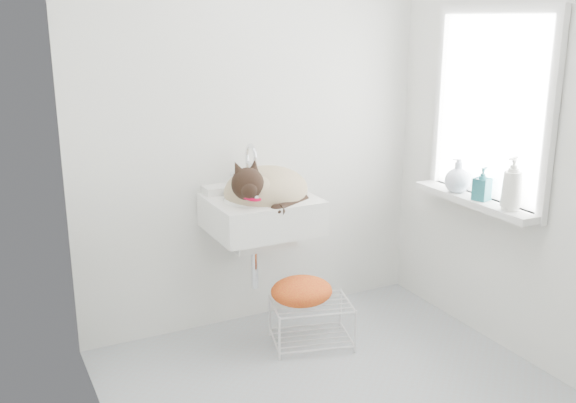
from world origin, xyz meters
name	(u,v)px	position (x,y,z in m)	size (l,w,h in m)	color
floor	(337,391)	(0.00, 0.00, 0.00)	(2.20, 2.00, 0.02)	#9CA4A9
back_wall	(254,120)	(0.00, 1.00, 1.25)	(2.20, 0.02, 2.50)	white
right_wall	(520,131)	(1.10, 0.00, 1.25)	(0.02, 2.00, 2.50)	white
left_wall	(97,174)	(-1.10, 0.00, 1.25)	(0.02, 2.00, 2.50)	white
window_glass	(492,108)	(1.09, 0.20, 1.35)	(0.01, 0.80, 1.00)	white
window_frame	(490,108)	(1.07, 0.20, 1.35)	(0.04, 0.90, 1.10)	white
windowsill	(474,201)	(1.01, 0.20, 0.83)	(0.16, 0.88, 0.04)	white
sink	(261,197)	(-0.08, 0.74, 0.85)	(0.59, 0.52, 0.24)	white
faucet	(248,167)	(-0.08, 0.92, 0.99)	(0.22, 0.15, 0.22)	silver
cat	(264,191)	(-0.07, 0.72, 0.89)	(0.57, 0.51, 0.33)	tan
wire_rack	(311,320)	(0.12, 0.50, 0.15)	(0.43, 0.30, 0.26)	silver
towel	(302,298)	(0.07, 0.51, 0.29)	(0.36, 0.25, 0.15)	#FFA222
bottle_a	(510,210)	(1.00, -0.08, 0.85)	(0.09, 0.09, 0.24)	white
bottle_b	(481,200)	(1.00, 0.14, 0.85)	(0.08, 0.09, 0.19)	#216971
bottle_c	(457,192)	(1.00, 0.34, 0.85)	(0.15, 0.15, 0.20)	silver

